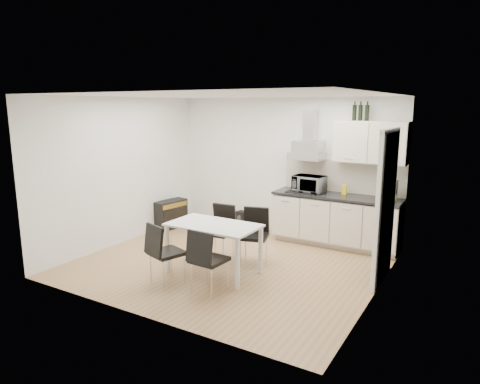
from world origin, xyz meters
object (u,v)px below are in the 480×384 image
(dining_table, at_px, (214,230))
(chair_far_left, at_px, (219,233))
(kitchenette, at_px, (339,200))
(chair_near_right, at_px, (209,261))
(chair_far_right, at_px, (254,237))
(chair_near_left, at_px, (167,253))
(guitar_amp, at_px, (171,214))
(floor_speaker, at_px, (242,219))

(dining_table, xyz_separation_m, chair_far_left, (-0.25, 0.53, -0.22))
(dining_table, bearing_deg, kitchenette, 61.92)
(chair_near_right, bearing_deg, chair_far_right, 92.94)
(chair_near_left, height_order, guitar_amp, chair_near_left)
(kitchenette, distance_m, chair_near_right, 2.92)
(chair_far_left, bearing_deg, chair_near_right, 113.47)
(dining_table, distance_m, guitar_amp, 2.62)
(kitchenette, distance_m, chair_near_left, 3.24)
(dining_table, bearing_deg, chair_near_right, -60.73)
(dining_table, xyz_separation_m, chair_far_right, (0.34, 0.61, -0.22))
(chair_near_right, bearing_deg, dining_table, 122.50)
(chair_near_left, bearing_deg, chair_near_right, 24.35)
(dining_table, relative_size, floor_speaker, 4.10)
(floor_speaker, bearing_deg, chair_near_left, -68.80)
(guitar_amp, xyz_separation_m, floor_speaker, (1.20, 0.81, -0.13))
(chair_far_right, distance_m, chair_near_left, 1.44)
(chair_far_right, relative_size, chair_near_right, 1.00)
(kitchenette, bearing_deg, chair_far_left, -131.18)
(chair_near_right, distance_m, guitar_amp, 3.21)
(dining_table, xyz_separation_m, chair_near_left, (-0.34, -0.66, -0.22))
(chair_far_left, xyz_separation_m, chair_far_right, (0.59, 0.09, 0.00))
(kitchenette, xyz_separation_m, dining_table, (-1.19, -2.18, -0.17))
(dining_table, bearing_deg, chair_far_left, 116.28)
(chair_near_left, height_order, chair_near_right, same)
(dining_table, height_order, chair_far_left, chair_far_left)
(kitchenette, relative_size, chair_far_left, 2.86)
(chair_far_right, bearing_deg, chair_near_right, 73.03)
(chair_near_right, bearing_deg, kitchenette, 76.34)
(kitchenette, bearing_deg, dining_table, -118.64)
(kitchenette, relative_size, guitar_amp, 3.47)
(chair_far_left, bearing_deg, floor_speaker, -74.77)
(guitar_amp, bearing_deg, chair_near_right, -31.36)
(floor_speaker, bearing_deg, chair_far_left, -60.03)
(chair_near_right, height_order, guitar_amp, chair_near_right)
(chair_near_right, xyz_separation_m, floor_speaker, (-1.20, 2.93, -0.28))
(guitar_amp, bearing_deg, chair_far_left, -18.77)
(kitchenette, distance_m, dining_table, 2.49)
(chair_near_right, height_order, floor_speaker, chair_near_right)
(kitchenette, height_order, floor_speaker, kitchenette)
(dining_table, relative_size, chair_far_right, 1.51)
(chair_near_left, bearing_deg, dining_table, 81.11)
(chair_near_right, bearing_deg, guitar_amp, 142.39)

